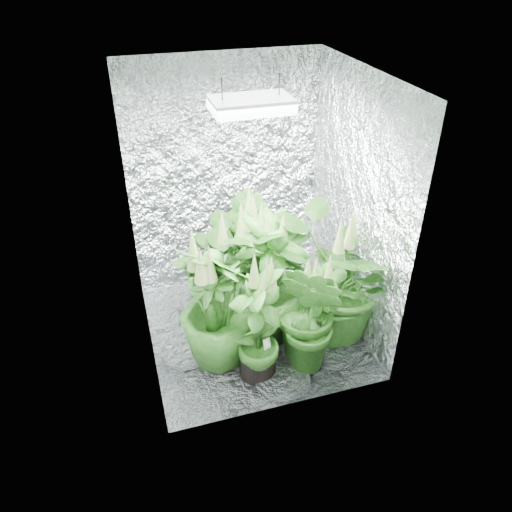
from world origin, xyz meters
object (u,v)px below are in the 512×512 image
object	(u,v)px
plant_d	(217,308)
plant_e	(339,282)
plant_f	(258,325)
plant_g	(310,314)
plant_c	(243,249)
plant_a	(229,272)
plant_h	(270,282)
plant_b	(258,268)
grow_lamp	(251,105)
circulation_fan	(314,291)

from	to	relation	value
plant_d	plant_e	world-z (taller)	plant_e
plant_f	plant_g	distance (m)	0.38
plant_c	plant_f	xyz separation A→B (m)	(-0.16, -0.98, 0.01)
plant_e	plant_a	bearing A→B (deg)	152.40
plant_a	plant_h	size ratio (longest dim) A/B	0.97
plant_b	plant_c	distance (m)	0.34
plant_b	plant_e	distance (m)	0.66
plant_a	plant_d	world-z (taller)	plant_d
plant_e	plant_h	distance (m)	0.52
plant_d	plant_f	size ratio (longest dim) A/B	1.07
grow_lamp	plant_e	distance (m)	1.45
plant_c	plant_h	bearing A→B (deg)	-85.06
grow_lamp	plant_g	xyz separation A→B (m)	(0.29, -0.46, -1.36)
plant_f	plant_h	world-z (taller)	plant_h
grow_lamp	plant_h	distance (m)	1.32
plant_c	plant_d	distance (m)	0.84
plant_e	grow_lamp	bearing A→B (deg)	157.70
plant_e	circulation_fan	distance (m)	0.55
plant_a	plant_h	world-z (taller)	plant_h
plant_h	circulation_fan	bearing A→B (deg)	25.85
circulation_fan	plant_b	bearing A→B (deg)	-169.95
plant_d	plant_g	xyz separation A→B (m)	(0.62, -0.22, -0.02)
plant_d	plant_h	bearing A→B (deg)	20.18
plant_b	plant_h	distance (m)	0.25
plant_b	plant_d	distance (m)	0.59
grow_lamp	plant_f	size ratio (longest dim) A/B	0.49
plant_c	plant_e	world-z (taller)	plant_e
plant_c	plant_d	size ratio (longest dim) A/B	0.93
grow_lamp	plant_g	bearing A→B (deg)	-58.10
plant_d	plant_c	bearing A→B (deg)	62.02
plant_f	circulation_fan	size ratio (longest dim) A/B	2.71
plant_f	plant_d	bearing A→B (deg)	135.77
plant_c	grow_lamp	bearing A→B (deg)	-97.28
plant_b	circulation_fan	world-z (taller)	plant_b
grow_lamp	plant_b	xyz separation A→B (m)	(0.10, 0.17, -1.35)
plant_c	plant_f	world-z (taller)	plant_f
plant_g	plant_f	bearing A→B (deg)	-179.05
grow_lamp	circulation_fan	distance (m)	1.78
plant_h	plant_b	bearing A→B (deg)	93.82
plant_g	plant_h	xyz separation A→B (m)	(-0.17, 0.39, 0.05)
plant_e	plant_f	distance (m)	0.74
plant_e	plant_h	xyz separation A→B (m)	(-0.49, 0.17, -0.02)
plant_a	plant_c	bearing A→B (deg)	60.39
plant_b	plant_g	xyz separation A→B (m)	(0.19, -0.63, -0.01)
plant_g	circulation_fan	xyz separation A→B (m)	(0.30, 0.62, -0.31)
plant_c	circulation_fan	xyz separation A→B (m)	(0.53, -0.35, -0.30)
plant_d	plant_g	world-z (taller)	plant_d
plant_d	plant_f	world-z (taller)	plant_d
plant_b	plant_d	xyz separation A→B (m)	(-0.43, -0.41, 0.01)
plant_c	plant_g	xyz separation A→B (m)	(0.22, -0.97, 0.00)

